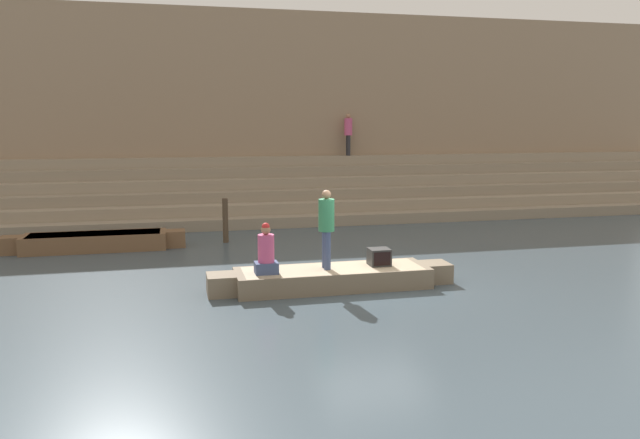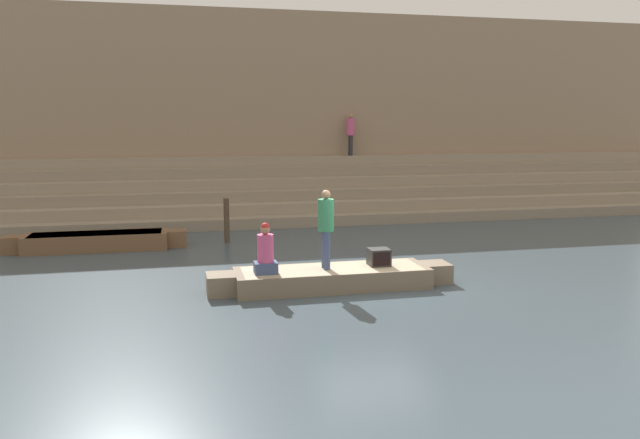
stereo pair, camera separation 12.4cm
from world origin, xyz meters
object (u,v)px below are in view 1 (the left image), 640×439
rowboat_main (333,277)px  person_rowing (266,253)px  mooring_post (225,221)px  tv_set (379,257)px  person_on_steps (348,131)px  person_standing (326,224)px  moored_boat_shore (95,241)px

rowboat_main → person_rowing: 1.62m
rowboat_main → mooring_post: 6.10m
rowboat_main → tv_set: bearing=3.7°
person_rowing → person_on_steps: (5.16, 11.84, 2.36)m
person_standing → person_rowing: bearing=-178.6°
tv_set → person_on_steps: size_ratio=0.27×
person_standing → tv_set: (1.23, 0.04, -0.81)m
mooring_post → person_standing: bearing=-73.6°
tv_set → mooring_post: (-2.93, 5.75, 0.04)m
person_standing → person_rowing: size_ratio=1.59×
person_standing → tv_set: person_standing is taller
person_rowing → moored_boat_shore: (-4.07, 5.63, -0.62)m
tv_set → mooring_post: mooring_post is taller
moored_boat_shore → person_rowing: bearing=-59.7°
rowboat_main → tv_set: tv_set is taller
person_rowing → mooring_post: bearing=80.0°
moored_boat_shore → mooring_post: size_ratio=3.73×
person_standing → mooring_post: person_standing is taller
person_standing → tv_set: 1.47m
person_standing → person_on_steps: size_ratio=1.02×
person_standing → person_on_steps: person_on_steps is taller
rowboat_main → tv_set: size_ratio=11.78×
person_standing → mooring_post: size_ratio=1.29×
tv_set → moored_boat_shore: (-6.64, 5.45, -0.37)m
person_standing → moored_boat_shore: bearing=130.4°
tv_set → moored_boat_shore: bearing=134.7°
mooring_post → person_on_steps: 8.49m
person_on_steps → person_standing: bearing=-17.9°
person_standing → rowboat_main: bearing=-7.3°
moored_boat_shore → person_on_steps: size_ratio=2.94×
person_standing → person_rowing: (-1.34, -0.13, -0.56)m
tv_set → rowboat_main: bearing=176.8°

